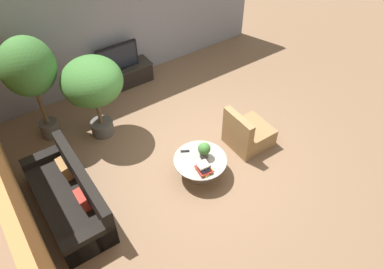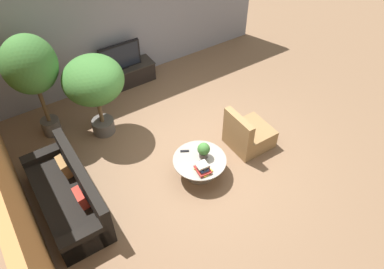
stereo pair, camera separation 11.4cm
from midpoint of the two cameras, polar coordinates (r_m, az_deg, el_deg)
name	(u,v)px [view 1 (the left image)]	position (r m, az deg, el deg)	size (l,w,h in m)	color
ground_plane	(202,154)	(7.42, 1.04, -3.06)	(24.00, 24.00, 0.00)	brown
back_wall_stone	(117,19)	(8.84, -11.68, 16.80)	(7.40, 0.12, 3.00)	gray
side_wall_left	(3,170)	(5.83, -27.35, -4.87)	(0.12, 7.40, 3.00)	#B2753D
media_console	(121,77)	(9.14, -11.17, 8.59)	(1.53, 0.50, 0.47)	black
television	(118,58)	(8.84, -11.64, 11.38)	(0.98, 0.13, 0.63)	black
coffee_table	(200,164)	(6.88, 0.77, -4.49)	(0.98, 0.98, 0.40)	#756656
couch_by_wall	(69,198)	(6.75, -18.65, -9.12)	(0.84, 2.14, 0.84)	black
armchair_wicker	(247,134)	(7.50, 8.01, 0.06)	(0.80, 0.76, 0.86)	olive
potted_palm_tall	(28,70)	(7.42, -24.07, 9.00)	(1.00, 1.00, 2.24)	#514C47
potted_palm_corner	(92,84)	(7.30, -15.36, 7.46)	(1.16, 1.16, 1.77)	#514C47
potted_plant_tabletop	(204,150)	(6.72, 1.38, -2.35)	(0.23, 0.23, 0.32)	#514C47
book_stack	(204,167)	(6.57, 1.30, -5.05)	(0.28, 0.31, 0.17)	gold
remote_black	(185,151)	(6.92, -1.55, -2.56)	(0.04, 0.16, 0.02)	black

